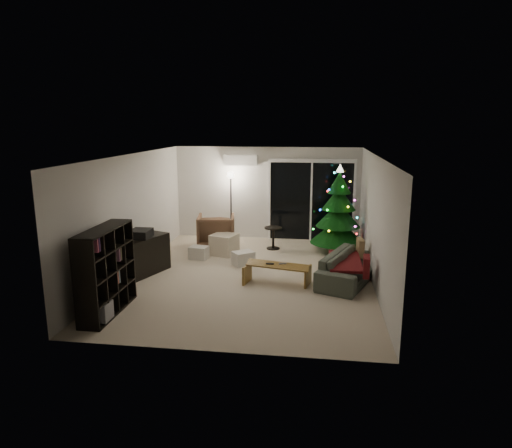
# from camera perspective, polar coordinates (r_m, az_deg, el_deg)

# --- Properties ---
(room) EXTENTS (6.50, 7.51, 2.60)m
(room) POSITION_cam_1_polar(r_m,az_deg,el_deg) (10.70, 2.75, 1.15)
(room) COLOR beige
(room) RESTS_ON ground
(bookshelf) EXTENTS (0.60, 1.50, 1.46)m
(bookshelf) POSITION_cam_1_polar(r_m,az_deg,el_deg) (8.06, -19.38, -5.52)
(bookshelf) COLOR black
(bookshelf) RESTS_ON floor
(media_cabinet) EXTENTS (0.90, 1.36, 0.80)m
(media_cabinet) POSITION_cam_1_polar(r_m,az_deg,el_deg) (9.87, -14.08, -3.91)
(media_cabinet) COLOR black
(media_cabinet) RESTS_ON floor
(stereo) EXTENTS (0.40, 0.48, 0.17)m
(stereo) POSITION_cam_1_polar(r_m,az_deg,el_deg) (9.75, -14.23, -1.18)
(stereo) COLOR black
(stereo) RESTS_ON media_cabinet
(armchair) EXTENTS (1.05, 1.07, 0.85)m
(armchair) POSITION_cam_1_polar(r_m,az_deg,el_deg) (11.68, -5.00, -0.87)
(armchair) COLOR brown
(armchair) RESTS_ON floor
(ottoman) EXTENTS (0.70, 0.70, 0.50)m
(ottoman) POSITION_cam_1_polar(r_m,az_deg,el_deg) (11.07, -3.99, -2.56)
(ottoman) COLOR beige
(ottoman) RESTS_ON floor
(cardboard_box_a) EXTENTS (0.46, 0.38, 0.30)m
(cardboard_box_a) POSITION_cam_1_polar(r_m,az_deg,el_deg) (10.80, -7.16, -3.57)
(cardboard_box_a) COLOR silver
(cardboard_box_a) RESTS_ON floor
(cardboard_box_b) EXTENTS (0.56, 0.54, 0.31)m
(cardboard_box_b) POSITION_cam_1_polar(r_m,az_deg,el_deg) (10.26, -1.60, -4.31)
(cardboard_box_b) COLOR silver
(cardboard_box_b) RESTS_ON floor
(side_table) EXTENTS (0.45, 0.45, 0.56)m
(side_table) POSITION_cam_1_polar(r_m,az_deg,el_deg) (11.54, 2.17, -1.76)
(side_table) COLOR black
(side_table) RESTS_ON floor
(floor_lamp) EXTENTS (0.29, 0.29, 1.81)m
(floor_lamp) POSITION_cam_1_polar(r_m,az_deg,el_deg) (12.25, -3.14, 2.07)
(floor_lamp) COLOR black
(floor_lamp) RESTS_ON floor
(sofa) EXTENTS (1.45, 2.14, 0.58)m
(sofa) POSITION_cam_1_polar(r_m,az_deg,el_deg) (9.40, 11.64, -5.31)
(sofa) COLOR #4E5949
(sofa) RESTS_ON floor
(sofa_throw) EXTENTS (0.62, 1.43, 0.05)m
(sofa_throw) POSITION_cam_1_polar(r_m,az_deg,el_deg) (9.35, 11.06, -4.53)
(sofa_throw) COLOR #460A10
(sofa_throw) RESTS_ON sofa
(cushion_a) EXTENTS (0.15, 0.39, 0.38)m
(cushion_a) POSITION_cam_1_polar(r_m,az_deg,el_deg) (9.98, 12.89, -2.91)
(cushion_a) COLOR olive
(cushion_a) RESTS_ON sofa
(cushion_b) EXTENTS (0.14, 0.39, 0.38)m
(cushion_b) POSITION_cam_1_polar(r_m,az_deg,el_deg) (8.73, 13.62, -5.17)
(cushion_b) COLOR #460A10
(cushion_b) RESTS_ON sofa
(coffee_table) EXTENTS (1.34, 0.72, 0.40)m
(coffee_table) POSITION_cam_1_polar(r_m,az_deg,el_deg) (9.08, 2.67, -6.29)
(coffee_table) COLOR olive
(coffee_table) RESTS_ON floor
(remote_a) EXTENTS (0.16, 0.05, 0.02)m
(remote_a) POSITION_cam_1_polar(r_m,az_deg,el_deg) (9.03, 1.74, -4.98)
(remote_a) COLOR black
(remote_a) RESTS_ON coffee_table
(remote_b) EXTENTS (0.15, 0.09, 0.02)m
(remote_b) POSITION_cam_1_polar(r_m,az_deg,el_deg) (9.05, 3.35, -4.95)
(remote_b) COLOR slate
(remote_b) RESTS_ON coffee_table
(christmas_tree) EXTENTS (1.42, 1.42, 2.16)m
(christmas_tree) POSITION_cam_1_polar(r_m,az_deg,el_deg) (11.23, 10.27, 1.84)
(christmas_tree) COLOR #08330A
(christmas_tree) RESTS_ON floor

